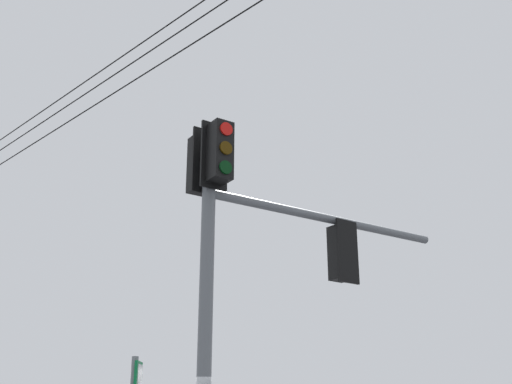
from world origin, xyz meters
TOP-DOWN VIEW (x-y plane):
  - signal_mast_assembly at (0.50, -1.52)m, footprint 2.53×4.49m
  - overhead_wire_span at (1.37, 0.04)m, footprint 26.17×19.63m

SIDE VIEW (x-z plane):
  - signal_mast_assembly at x=0.50m, z-range 1.29..7.45m
  - overhead_wire_span at x=1.37m, z-range 7.69..8.77m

